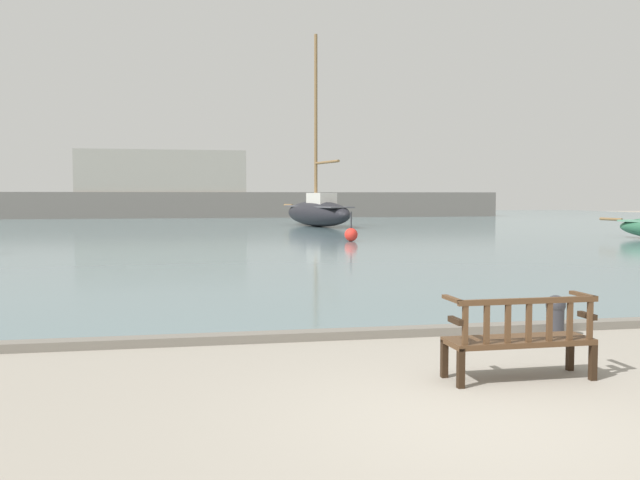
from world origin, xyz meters
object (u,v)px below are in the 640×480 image
at_px(mooring_bollard, 556,314).
at_px(channel_buoy, 351,234).
at_px(sailboat_far_port, 317,211).
at_px(park_bench, 520,337).

xyz_separation_m(mooring_bollard, channel_buoy, (1.90, 20.13, 0.04)).
bearing_deg(channel_buoy, sailboat_far_port, 84.56).
bearing_deg(sailboat_far_port, channel_buoy, -95.44).
bearing_deg(mooring_bollard, park_bench, -127.48).
distance_m(sailboat_far_port, channel_buoy, 14.97).
height_order(park_bench, sailboat_far_port, sailboat_far_port).
bearing_deg(mooring_bollard, sailboat_far_port, 84.59).
xyz_separation_m(park_bench, sailboat_far_port, (4.91, 37.10, 0.58)).
xyz_separation_m(park_bench, mooring_bollard, (1.60, 2.08, -0.14)).
relative_size(sailboat_far_port, channel_buoy, 9.54).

